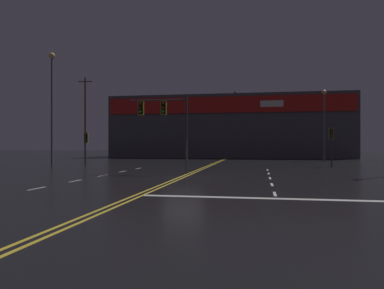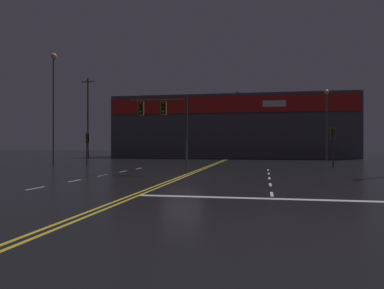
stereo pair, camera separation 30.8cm
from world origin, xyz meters
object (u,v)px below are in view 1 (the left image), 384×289
(traffic_signal_median, at_px, (163,115))
(traffic_signal_corner_northwest, at_px, (86,141))
(streetlight_median_approach, at_px, (52,95))
(streetlight_far_left, at_px, (324,115))
(traffic_signal_corner_northeast, at_px, (331,138))

(traffic_signal_median, xyz_separation_m, traffic_signal_corner_northwest, (-10.10, 8.99, -1.73))
(streetlight_median_approach, xyz_separation_m, streetlight_far_left, (26.65, 14.33, -1.17))
(streetlight_median_approach, bearing_deg, traffic_signal_median, -29.45)
(traffic_signal_corner_northwest, bearing_deg, traffic_signal_median, -41.67)
(traffic_signal_corner_northeast, relative_size, streetlight_median_approach, 0.33)
(traffic_signal_corner_northwest, bearing_deg, traffic_signal_corner_northeast, 2.16)
(traffic_signal_median, bearing_deg, traffic_signal_corner_northwest, 138.33)
(traffic_signal_median, xyz_separation_m, streetlight_far_left, (14.09, 21.42, 1.45))
(streetlight_median_approach, bearing_deg, traffic_signal_corner_northeast, 6.20)
(traffic_signal_median, relative_size, streetlight_median_approach, 0.50)
(traffic_signal_corner_northeast, bearing_deg, traffic_signal_corner_northwest, -177.84)
(traffic_signal_corner_northeast, height_order, traffic_signal_corner_northwest, traffic_signal_corner_northeast)
(streetlight_far_left, bearing_deg, traffic_signal_median, -123.33)
(traffic_signal_corner_northwest, height_order, streetlight_far_left, streetlight_far_left)
(streetlight_far_left, bearing_deg, traffic_signal_corner_northwest, -152.80)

